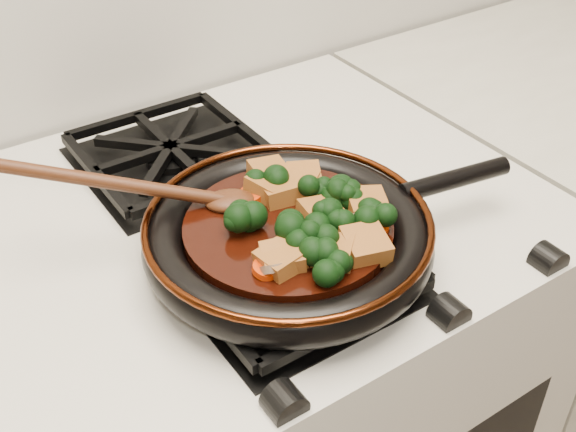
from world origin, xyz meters
TOP-DOWN VIEW (x-y plane):
  - burner_grate_front at (0.00, 1.55)m, footprint 0.23×0.23m
  - burner_grate_back at (0.00, 1.83)m, footprint 0.23×0.23m
  - skillet at (0.01, 1.57)m, footprint 0.43×0.31m
  - braising_sauce at (0.01, 1.57)m, footprint 0.22×0.22m
  - tofu_cube_0 at (-0.03, 1.52)m, footprint 0.05×0.05m
  - tofu_cube_1 at (0.07, 1.62)m, footprint 0.05×0.05m
  - tofu_cube_2 at (0.03, 1.61)m, footprint 0.05×0.05m
  - tofu_cube_3 at (-0.03, 1.51)m, footprint 0.04×0.04m
  - tofu_cube_4 at (0.05, 1.61)m, footprint 0.06×0.06m
  - tofu_cube_5 at (0.03, 1.62)m, footprint 0.06×0.05m
  - tofu_cube_6 at (0.09, 1.54)m, footprint 0.06×0.06m
  - tofu_cube_7 at (0.05, 1.49)m, footprint 0.05×0.06m
  - tofu_cube_8 at (0.01, 1.50)m, footprint 0.06×0.06m
  - tofu_cube_9 at (0.04, 1.65)m, footprint 0.05×0.05m
  - tofu_cube_10 at (0.04, 1.55)m, footprint 0.05×0.05m
  - broccoli_floret_0 at (0.08, 1.56)m, footprint 0.08×0.08m
  - broccoli_floret_1 at (0.03, 1.53)m, footprint 0.09×0.08m
  - broccoli_floret_2 at (0.06, 1.57)m, footprint 0.08×0.08m
  - broccoli_floret_3 at (0.02, 1.63)m, footprint 0.07×0.06m
  - broccoli_floret_4 at (-0.00, 1.48)m, footprint 0.08×0.07m
  - broccoli_floret_5 at (0.00, 1.51)m, footprint 0.08×0.07m
  - broccoli_floret_6 at (0.00, 1.53)m, footprint 0.09×0.09m
  - broccoli_floret_7 at (0.07, 1.51)m, footprint 0.09×0.08m
  - broccoli_floret_8 at (-0.04, 1.59)m, footprint 0.08×0.08m
  - carrot_coin_0 at (0.07, 1.57)m, footprint 0.03×0.03m
  - carrot_coin_1 at (-0.05, 1.51)m, footprint 0.03×0.03m
  - carrot_coin_2 at (0.00, 1.63)m, footprint 0.03×0.03m
  - carrot_coin_3 at (0.07, 1.59)m, footprint 0.03×0.03m
  - carrot_coin_4 at (0.08, 1.51)m, footprint 0.03×0.03m
  - mushroom_slice_0 at (0.09, 1.55)m, footprint 0.04×0.04m
  - mushroom_slice_1 at (0.07, 1.51)m, footprint 0.05×0.05m
  - mushroom_slice_2 at (-0.04, 1.51)m, footprint 0.04×0.04m
  - wooden_spoon at (-0.08, 1.66)m, footprint 0.15×0.10m

SIDE VIEW (x-z plane):
  - burner_grate_front at x=0.00m, z-range 0.90..0.93m
  - burner_grate_back at x=0.00m, z-range 0.90..0.93m
  - skillet at x=0.01m, z-range 0.92..0.97m
  - braising_sauce at x=0.01m, z-range 0.94..0.96m
  - carrot_coin_0 at x=0.07m, z-range 0.96..0.97m
  - carrot_coin_1 at x=-0.05m, z-range 0.96..0.97m
  - carrot_coin_2 at x=0.00m, z-range 0.96..0.97m
  - carrot_coin_3 at x=0.07m, z-range 0.96..0.97m
  - carrot_coin_4 at x=0.08m, z-range 0.95..0.97m
  - mushroom_slice_0 at x=0.09m, z-range 0.95..0.98m
  - mushroom_slice_1 at x=0.07m, z-range 0.95..0.98m
  - mushroom_slice_2 at x=-0.04m, z-range 0.95..0.98m
  - tofu_cube_1 at x=0.07m, z-range 0.96..0.98m
  - tofu_cube_8 at x=0.01m, z-range 0.95..0.98m
  - tofu_cube_0 at x=-0.03m, z-range 0.95..0.98m
  - tofu_cube_9 at x=0.04m, z-range 0.95..0.98m
  - tofu_cube_3 at x=-0.03m, z-range 0.95..0.98m
  - tofu_cube_10 at x=0.04m, z-range 0.95..0.98m
  - tofu_cube_6 at x=0.09m, z-range 0.95..0.98m
  - tofu_cube_7 at x=0.05m, z-range 0.95..0.98m
  - broccoli_floret_7 at x=0.07m, z-range 0.94..1.00m
  - tofu_cube_2 at x=0.03m, z-range 0.95..0.98m
  - tofu_cube_4 at x=0.05m, z-range 0.95..0.98m
  - tofu_cube_5 at x=0.03m, z-range 0.95..0.98m
  - broccoli_floret_8 at x=-0.04m, z-range 0.94..1.00m
  - broccoli_floret_3 at x=0.02m, z-range 0.94..1.00m
  - broccoli_floret_0 at x=0.08m, z-range 0.93..1.01m
  - broccoli_floret_4 at x=0.00m, z-range 0.94..1.00m
  - broccoli_floret_6 at x=0.00m, z-range 0.94..1.00m
  - broccoli_floret_1 at x=0.03m, z-range 0.94..1.01m
  - broccoli_floret_2 at x=0.06m, z-range 0.94..1.01m
  - broccoli_floret_5 at x=0.00m, z-range 0.94..1.01m
  - wooden_spoon at x=-0.08m, z-range 0.86..1.10m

